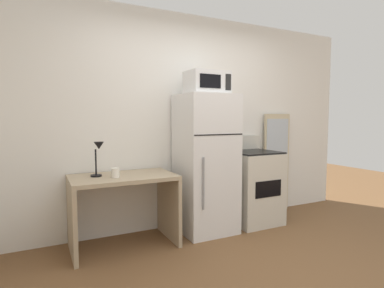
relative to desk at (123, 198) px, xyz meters
The scene contains 9 objects.
ground_plane 1.68m from the desk, 55.49° to the right, with size 12.00×12.00×0.00m, color brown.
wall_back_white 1.26m from the desk, 23.15° to the left, with size 5.00×0.10×2.60m, color white.
desk is the anchor object (origin of this frame).
desk_lamp 0.53m from the desk, 168.87° to the left, with size 0.14×0.12×0.35m.
coffee_mug 0.31m from the desk, 138.72° to the right, with size 0.08×0.08×0.10m, color white.
refrigerator 1.03m from the desk, ahead, with size 0.62×0.62×1.61m.
microwave 1.57m from the desk, ahead, with size 0.46×0.35×0.26m.
oven_range 1.68m from the desk, ahead, with size 0.60×0.61×1.10m.
leaning_mirror 2.31m from the desk, ahead, with size 0.44×0.03×1.40m.
Camera 1 is at (-1.68, -1.85, 1.34)m, focal length 29.22 mm.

